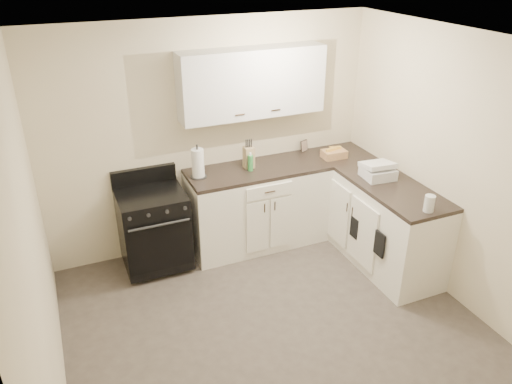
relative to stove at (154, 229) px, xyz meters
name	(u,v)px	position (x,y,z in m)	size (l,w,h in m)	color
floor	(280,335)	(0.76, -1.48, -0.46)	(3.60, 3.60, 0.00)	#473F38
ceiling	(288,48)	(0.76, -1.48, 2.04)	(3.60, 3.60, 0.00)	white
wall_back	(211,138)	(0.76, 0.32, 0.79)	(3.60, 3.60, 0.00)	beige
wall_right	(462,174)	(2.56, -1.48, 0.79)	(3.60, 3.60, 0.00)	beige
wall_left	(36,264)	(-1.04, -1.48, 0.79)	(3.60, 3.60, 0.00)	beige
wall_front	(447,377)	(0.76, -3.28, 0.79)	(3.60, 3.60, 0.00)	beige
base_cabinets_back	(258,208)	(1.19, 0.02, -0.01)	(1.55, 0.60, 0.90)	white
base_cabinets_right	(371,215)	(2.26, -0.63, -0.01)	(0.60, 1.90, 0.90)	white
countertop_back	(258,170)	(1.19, 0.02, 0.46)	(1.55, 0.60, 0.04)	black
countertop_right	(376,177)	(2.26, -0.63, 0.46)	(0.60, 1.90, 0.04)	black
upper_cabinets	(252,83)	(1.19, 0.18, 1.38)	(1.55, 0.30, 0.70)	silver
stove	(154,229)	(0.00, 0.00, 0.00)	(0.67, 0.58, 0.82)	black
knife_block	(249,157)	(1.10, 0.08, 0.60)	(0.11, 0.10, 0.24)	tan
paper_towel	(198,163)	(0.53, 0.06, 0.63)	(0.13, 0.13, 0.31)	white
soap_bottle	(250,163)	(1.09, 0.00, 0.57)	(0.06, 0.06, 0.17)	green
picture_frame	(304,146)	(1.88, 0.27, 0.55)	(0.10, 0.01, 0.13)	black
wicker_basket	(334,154)	(2.10, -0.04, 0.52)	(0.26, 0.18, 0.09)	tan
countertop_grill	(378,173)	(2.23, -0.69, 0.54)	(0.30, 0.28, 0.11)	silver
glass_jar	(429,204)	(2.23, -1.48, 0.56)	(0.09, 0.09, 0.16)	silver
oven_mitt_near	(379,244)	(1.94, -1.22, 0.05)	(0.02, 0.15, 0.25)	black
oven_mitt_far	(354,228)	(1.94, -0.79, 0.00)	(0.02, 0.13, 0.23)	black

